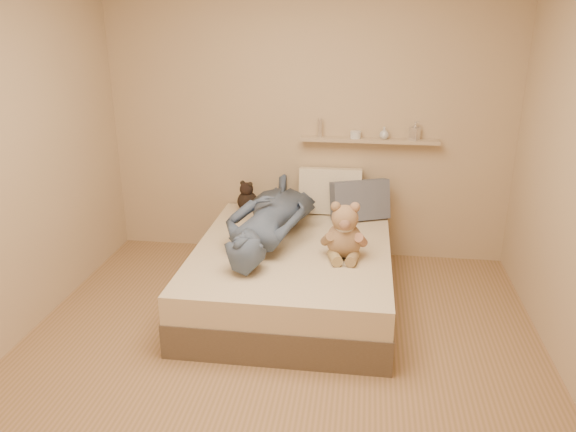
# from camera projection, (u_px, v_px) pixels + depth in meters

# --- Properties ---
(room) EXTENTS (3.80, 3.80, 3.80)m
(room) POSITION_uv_depth(u_px,v_px,m) (272.00, 172.00, 3.17)
(room) COLOR #9B7350
(room) RESTS_ON ground
(bed) EXTENTS (1.50, 1.90, 0.45)m
(bed) POSITION_uv_depth(u_px,v_px,m) (293.00, 273.00, 4.41)
(bed) COLOR brown
(bed) RESTS_ON floor
(game_console) EXTENTS (0.16, 0.09, 0.05)m
(game_console) POSITION_uv_depth(u_px,v_px,m) (245.00, 256.00, 3.82)
(game_console) COLOR silver
(game_console) RESTS_ON bed
(teddy_bear) EXTENTS (0.36, 0.34, 0.44)m
(teddy_bear) POSITION_uv_depth(u_px,v_px,m) (344.00, 235.00, 4.07)
(teddy_bear) COLOR #987C53
(teddy_bear) RESTS_ON bed
(dark_plush) EXTENTS (0.18, 0.18, 0.28)m
(dark_plush) POSITION_uv_depth(u_px,v_px,m) (247.00, 198.00, 5.06)
(dark_plush) COLOR black
(dark_plush) RESTS_ON bed
(pillow_cream) EXTENTS (0.55, 0.23, 0.42)m
(pillow_cream) POSITION_uv_depth(u_px,v_px,m) (330.00, 191.00, 5.00)
(pillow_cream) COLOR beige
(pillow_cream) RESTS_ON bed
(pillow_grey) EXTENTS (0.54, 0.38, 0.36)m
(pillow_grey) POSITION_uv_depth(u_px,v_px,m) (360.00, 200.00, 4.85)
(pillow_grey) COLOR slate
(pillow_grey) RESTS_ON bed
(person) EXTENTS (0.79, 1.65, 0.38)m
(person) POSITION_uv_depth(u_px,v_px,m) (272.00, 215.00, 4.43)
(person) COLOR #414D66
(person) RESTS_ON bed
(wall_shelf) EXTENTS (1.20, 0.12, 0.03)m
(wall_shelf) POSITION_uv_depth(u_px,v_px,m) (369.00, 140.00, 4.88)
(wall_shelf) COLOR tan
(wall_shelf) RESTS_ON wall_back
(shelf_bottles) EXTENTS (0.89, 0.11, 0.17)m
(shelf_bottles) POSITION_uv_depth(u_px,v_px,m) (383.00, 132.00, 4.84)
(shelf_bottles) COLOR silver
(shelf_bottles) RESTS_ON wall_shelf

